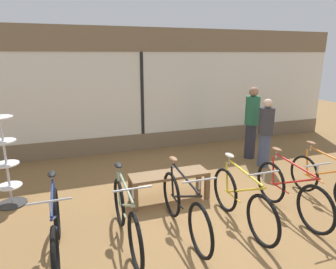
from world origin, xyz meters
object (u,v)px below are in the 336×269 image
bicycle_left (126,217)px  customer_by_window (252,121)px  bicycle_far_left (56,231)px  customer_near_rack (265,132)px  bicycle_right (290,192)px  bicycle_center_right (242,201)px  display_bench (169,178)px  accessory_rack (7,168)px  bicycle_center_left (184,208)px  bicycle_far_right (326,182)px

bicycle_left → customer_by_window: customer_by_window is taller
bicycle_far_left → customer_near_rack: 4.93m
bicycle_far_left → bicycle_right: same height
bicycle_center_right → customer_near_rack: size_ratio=1.10×
bicycle_far_left → display_bench: bearing=28.4°
bicycle_left → customer_by_window: bearing=34.0°
bicycle_left → accessory_rack: size_ratio=1.08×
bicycle_center_left → accessory_rack: accessory_rack is taller
bicycle_center_left → customer_by_window: bearing=41.5°
customer_by_window → bicycle_right: bearing=-111.2°
bicycle_left → accessory_rack: bearing=133.6°
accessory_rack → customer_near_rack: (5.29, 0.12, 0.14)m
bicycle_far_right → bicycle_center_right: bearing=-175.4°
bicycle_far_right → customer_near_rack: bearing=87.1°
bicycle_far_left → bicycle_right: 3.55m
bicycle_left → bicycle_center_left: size_ratio=0.99×
bicycle_right → customer_near_rack: customer_near_rack is taller
bicycle_left → bicycle_center_right: same height
bicycle_far_left → bicycle_far_right: size_ratio=1.02×
bicycle_center_right → accessory_rack: bearing=151.1°
accessory_rack → customer_near_rack: size_ratio=1.05×
bicycle_far_left → bicycle_center_right: bicycle_far_left is taller
bicycle_center_left → bicycle_center_right: bicycle_center_right is taller
bicycle_right → bicycle_center_right: bearing=179.8°
bicycle_far_left → accessory_rack: accessory_rack is taller
bicycle_center_left → customer_near_rack: customer_near_rack is taller
bicycle_right → bicycle_far_right: size_ratio=1.01×
bicycle_far_left → bicycle_center_right: (2.64, -0.11, 0.00)m
bicycle_right → display_bench: bicycle_right is taller
bicycle_far_right → bicycle_left: bearing=-179.8°
bicycle_center_left → bicycle_right: bicycle_right is taller
display_bench → customer_by_window: size_ratio=0.78×
bicycle_center_right → customer_near_rack: (1.89, 2.00, 0.43)m
display_bench → customer_by_window: bearing=28.9°
display_bench → bicycle_far_right: bearing=-21.0°
bicycle_center_right → customer_by_window: customer_by_window is taller
display_bench → bicycle_right: bearing=-34.1°
bicycle_far_right → customer_near_rack: customer_near_rack is taller
bicycle_far_left → display_bench: (1.88, 1.02, 0.02)m
bicycle_right → customer_by_window: 2.85m
bicycle_center_left → accessory_rack: (-2.51, 1.78, 0.28)m
bicycle_center_left → bicycle_center_right: bearing=-6.8°
bicycle_center_right → customer_by_window: size_ratio=0.97×
bicycle_center_right → accessory_rack: accessory_rack is taller
accessory_rack → bicycle_center_left: bearing=-35.3°
bicycle_left → bicycle_center_right: bearing=-4.4°
bicycle_far_right → customer_near_rack: 1.91m
accessory_rack → bicycle_center_right: bearing=-28.9°
display_bench → bicycle_left: bearing=-134.6°
bicycle_center_right → customer_near_rack: 2.78m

